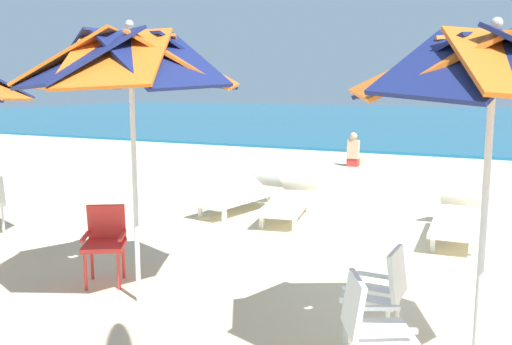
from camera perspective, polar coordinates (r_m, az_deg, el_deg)
The scene contains 11 objects.
ground_plane at distance 7.47m, azimuth 23.72°, elevation -8.94°, with size 80.00×80.00×0.00m, color beige.
surf_foam at distance 17.37m, azimuth 24.56°, elevation 0.95°, with size 80.00×0.70×0.01m, color white.
beach_umbrella_0 at distance 4.20m, azimuth 23.06°, elevation 9.59°, with size 2.02×2.02×2.65m.
plastic_chair_0 at distance 4.89m, azimuth 12.59°, elevation -11.66°, with size 0.48×0.46×0.87m.
plastic_chair_2 at distance 4.22m, azimuth 11.63°, elevation -15.10°, with size 0.61×0.60×0.87m.
beach_umbrella_1 at distance 5.60m, azimuth -12.65°, elevation 10.80°, with size 2.21×2.21×2.81m.
plastic_chair_3 at distance 6.49m, azimuth -15.12°, elevation -6.57°, with size 0.61×0.62×0.87m.
sun_lounger_1 at distance 8.60m, azimuth 19.80°, elevation -4.44°, with size 0.72×2.17×0.62m.
sun_lounger_2 at distance 9.33m, azimuth 3.40°, elevation -2.88°, with size 0.99×2.22×0.62m.
sun_lounger_3 at distance 9.81m, azimuth -1.34°, elevation -2.27°, with size 1.01×2.22×0.62m.
beachgoer_seated at distance 15.41m, azimuth 10.00°, elevation 1.78°, with size 0.30×0.93×0.92m.
Camera 1 is at (0.04, -7.13, 2.21)m, focal length 39.27 mm.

